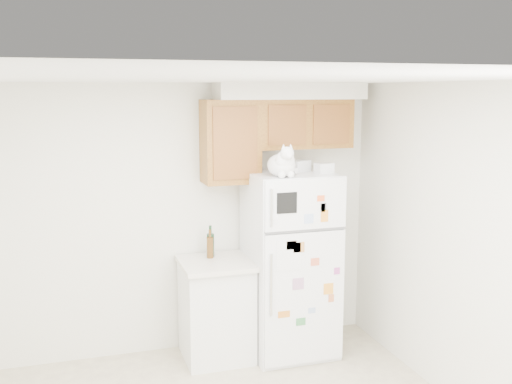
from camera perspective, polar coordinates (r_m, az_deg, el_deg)
name	(u,v)px	position (r m, az deg, el deg)	size (l,w,h in m)	color
room_shell	(238,210)	(3.85, -1.74, -1.71)	(3.84, 4.04, 2.52)	silver
refrigerator	(290,264)	(5.58, 3.28, -6.83)	(0.76, 0.78, 1.70)	white
base_counter	(216,309)	(5.57, -3.81, -11.06)	(0.64, 0.64, 0.92)	white
cat	(283,164)	(5.12, 2.56, 2.69)	(0.29, 0.42, 0.30)	white
storage_box_back	(299,166)	(5.49, 4.15, 2.51)	(0.18, 0.13, 0.10)	white
storage_box_front	(324,168)	(5.40, 6.49, 2.29)	(0.15, 0.11, 0.09)	white
bottle_green	(210,241)	(5.52, -4.36, -4.68)	(0.07, 0.07, 0.29)	#19381E
bottle_amber	(210,244)	(5.48, -4.41, -4.95)	(0.06, 0.06, 0.26)	#593814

